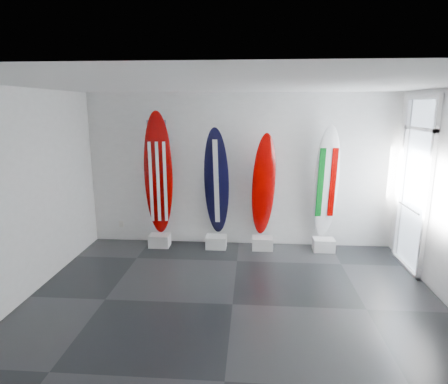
# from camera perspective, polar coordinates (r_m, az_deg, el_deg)

# --- Properties ---
(floor) EXTENTS (6.00, 6.00, 0.00)m
(floor) POSITION_cam_1_polar(r_m,az_deg,el_deg) (5.57, 1.30, -16.59)
(floor) COLOR black
(floor) RESTS_ON ground
(ceiling) EXTENTS (6.00, 6.00, 0.00)m
(ceiling) POSITION_cam_1_polar(r_m,az_deg,el_deg) (4.87, 1.48, 15.92)
(ceiling) COLOR white
(ceiling) RESTS_ON wall_back
(wall_back) EXTENTS (6.00, 0.00, 6.00)m
(wall_back) POSITION_cam_1_polar(r_m,az_deg,el_deg) (7.46, 2.37, 3.23)
(wall_back) COLOR silver
(wall_back) RESTS_ON ground
(wall_front) EXTENTS (6.00, 0.00, 6.00)m
(wall_front) POSITION_cam_1_polar(r_m,az_deg,el_deg) (2.67, -1.46, -14.70)
(wall_front) COLOR silver
(wall_front) RESTS_ON ground
(wall_left) EXTENTS (0.00, 5.00, 5.00)m
(wall_left) POSITION_cam_1_polar(r_m,az_deg,el_deg) (5.96, -28.77, -0.76)
(wall_left) COLOR silver
(wall_left) RESTS_ON ground
(display_block_usa) EXTENTS (0.40, 0.30, 0.24)m
(display_block_usa) POSITION_cam_1_polar(r_m,az_deg,el_deg) (7.72, -9.67, -7.22)
(display_block_usa) COLOR white
(display_block_usa) RESTS_ON floor
(surfboard_usa) EXTENTS (0.57, 0.27, 2.43)m
(surfboard_usa) POSITION_cam_1_polar(r_m,az_deg,el_deg) (7.47, -9.87, 2.70)
(surfboard_usa) COLOR #860100
(surfboard_usa) RESTS_ON display_block_usa
(display_block_navy) EXTENTS (0.40, 0.30, 0.24)m
(display_block_navy) POSITION_cam_1_polar(r_m,az_deg,el_deg) (7.53, -1.17, -7.54)
(display_block_navy) COLOR white
(display_block_navy) RESTS_ON floor
(surfboard_navy) EXTENTS (0.52, 0.45, 2.14)m
(surfboard_navy) POSITION_cam_1_polar(r_m,az_deg,el_deg) (7.31, -1.14, 1.47)
(surfboard_navy) COLOR black
(surfboard_navy) RESTS_ON display_block_navy
(display_block_swiss) EXTENTS (0.40, 0.30, 0.24)m
(display_block_swiss) POSITION_cam_1_polar(r_m,az_deg,el_deg) (7.50, 5.83, -7.69)
(display_block_swiss) COLOR white
(display_block_swiss) RESTS_ON floor
(surfboard_swiss) EXTENTS (0.54, 0.46, 2.04)m
(surfboard_swiss) POSITION_cam_1_polar(r_m,az_deg,el_deg) (7.29, 6.01, 0.98)
(surfboard_swiss) COLOR #860100
(surfboard_swiss) RESTS_ON display_block_swiss
(display_block_italy) EXTENTS (0.40, 0.30, 0.24)m
(display_block_italy) POSITION_cam_1_polar(r_m,az_deg,el_deg) (7.63, 14.79, -7.70)
(display_block_italy) COLOR white
(display_block_italy) RESTS_ON floor
(surfboard_italy) EXTENTS (0.52, 0.31, 2.18)m
(surfboard_italy) POSITION_cam_1_polar(r_m,az_deg,el_deg) (7.41, 15.18, 1.37)
(surfboard_italy) COLOR white
(surfboard_italy) RESTS_ON display_block_italy
(wall_outlet) EXTENTS (0.09, 0.02, 0.13)m
(wall_outlet) POSITION_cam_1_polar(r_m,az_deg,el_deg) (8.17, -15.23, -4.68)
(wall_outlet) COLOR silver
(wall_outlet) RESTS_ON wall_back
(glass_door) EXTENTS (0.12, 1.16, 2.85)m
(glass_door) POSITION_cam_1_polar(r_m,az_deg,el_deg) (7.08, 26.85, 0.73)
(glass_door) COLOR white
(glass_door) RESTS_ON floor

